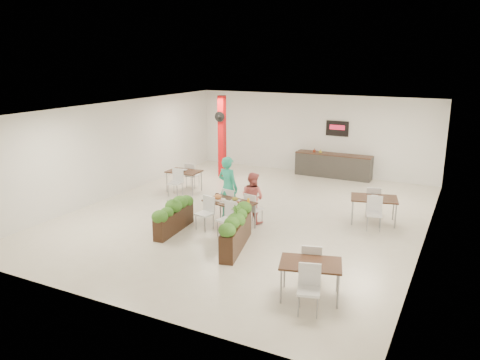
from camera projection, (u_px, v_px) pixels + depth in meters
name	position (u px, v px, depth m)	size (l,w,h in m)	color
ground	(248.00, 215.00, 14.20)	(12.00, 12.00, 0.00)	beige
room_shell	(249.00, 150.00, 13.69)	(10.10, 12.10, 3.22)	white
red_column	(222.00, 135.00, 18.36)	(0.40, 0.41, 3.20)	red
service_counter	(333.00, 165.00, 18.51)	(3.00, 0.64, 2.20)	#2F2D2A
main_table	(229.00, 205.00, 13.05)	(1.54, 1.84, 0.92)	black
diner_man	(228.00, 188.00, 13.70)	(0.68, 0.45, 1.86)	#28B08B
diner_woman	(252.00, 197.00, 13.40)	(0.72, 0.56, 1.48)	#DC6662
planter_left	(174.00, 214.00, 12.74)	(0.54, 1.85, 0.97)	black
planter_right	(236.00, 229.00, 11.59)	(0.81, 2.10, 1.12)	black
side_table_a	(184.00, 174.00, 16.49)	(1.19, 1.64, 0.92)	black
side_table_b	(374.00, 201.00, 13.38)	(1.45, 1.67, 0.92)	black
side_table_c	(310.00, 268.00, 9.18)	(1.37, 1.67, 0.92)	black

